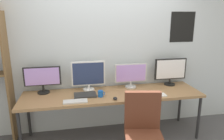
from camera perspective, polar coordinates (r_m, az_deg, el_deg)
The scene contains 11 objects.
wall_back at distance 3.42m, azimuth -1.15°, elevation 4.96°, with size 5.08×0.11×2.60m.
desk at distance 3.19m, azimuth 0.17°, elevation -7.11°, with size 2.68×0.68×0.74m.
monitor_far_left at distance 3.28m, azimuth -18.41°, elevation -2.12°, with size 0.53×0.18×0.41m.
monitor_center_left at distance 3.25m, azimuth -6.45°, elevation -1.35°, with size 0.52×0.18×0.46m.
monitor_center_right at distance 3.38m, azimuth 5.16°, elevation -1.21°, with size 0.52×0.18×0.39m.
monitor_far_right at distance 3.61m, azimuth 15.62°, elevation -0.13°, with size 0.54×0.18×0.45m.
keyboard_left at distance 2.91m, azimuth -9.95°, elevation -8.43°, with size 0.33×0.13×0.02m, color silver.
keyboard_right at distance 3.12m, azimuth 11.23°, elevation -6.85°, with size 0.37×0.13×0.02m, color silver.
computer_mouse at distance 2.94m, azimuth 0.89°, elevation -7.74°, with size 0.06×0.10×0.03m, color black.
laptop_closed at distance 3.10m, azimuth -7.32°, elevation -6.76°, with size 0.32×0.22×0.02m, color #2D2D2D.
coffee_mug at distance 3.04m, azimuth -3.09°, elevation -6.45°, with size 0.11×0.08×0.09m.
Camera 1 is at (-0.57, -2.30, 1.88)m, focal length 33.57 mm.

